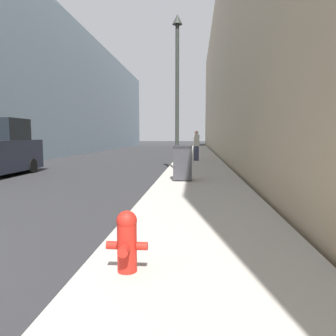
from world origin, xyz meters
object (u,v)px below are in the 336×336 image
at_px(fire_hydrant, 127,240).
at_px(lamppost, 177,82).
at_px(trash_bin, 183,163).
at_px(pedestrian_on_sidewalk, 196,146).

xyz_separation_m(fire_hydrant, lamppost, (-0.07, 10.90, 3.44)).
distance_m(trash_bin, pedestrian_on_sidewalk, 8.91).
relative_size(fire_hydrant, pedestrian_on_sidewalk, 0.38).
xyz_separation_m(lamppost, pedestrian_on_sidewalk, (0.86, 5.45, -2.89)).
relative_size(trash_bin, pedestrian_on_sidewalk, 0.65).
bearing_deg(lamppost, pedestrian_on_sidewalk, 81.05).
relative_size(lamppost, pedestrian_on_sidewalk, 3.67).
xyz_separation_m(trash_bin, lamppost, (-0.39, 3.44, 3.20)).
bearing_deg(fire_hydrant, trash_bin, 87.57).
bearing_deg(pedestrian_on_sidewalk, lamppost, -98.95).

